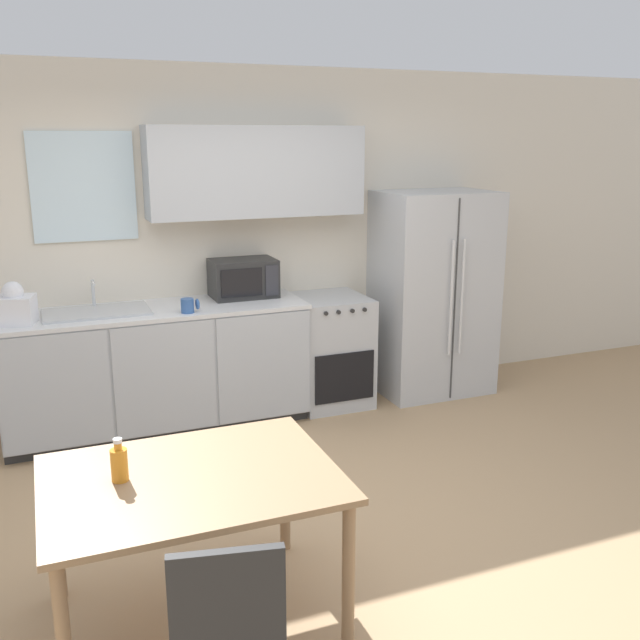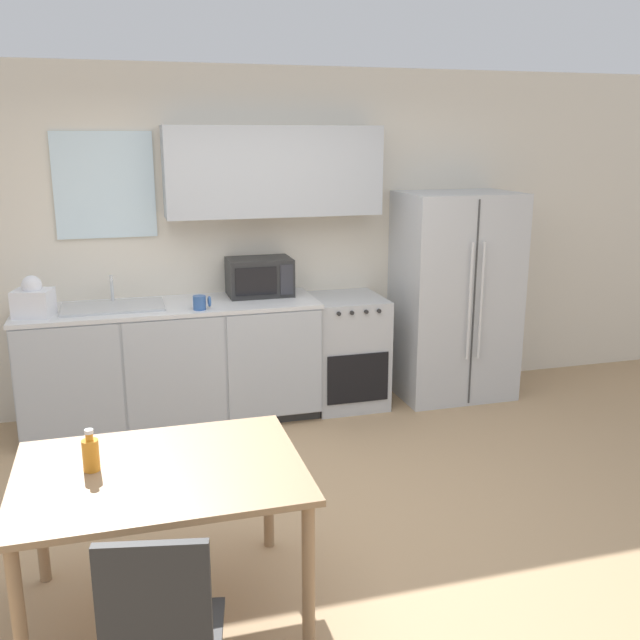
{
  "view_description": "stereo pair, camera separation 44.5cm",
  "coord_description": "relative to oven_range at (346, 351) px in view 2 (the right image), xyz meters",
  "views": [
    {
      "loc": [
        -1.27,
        -3.51,
        2.17
      ],
      "look_at": [
        0.33,
        0.5,
        1.05
      ],
      "focal_mm": 40.0,
      "sensor_mm": 36.0,
      "label": 1
    },
    {
      "loc": [
        -0.85,
        -3.65,
        2.17
      ],
      "look_at": [
        0.33,
        0.5,
        1.05
      ],
      "focal_mm": 40.0,
      "sensor_mm": 36.0,
      "label": 2
    }
  ],
  "objects": [
    {
      "name": "dining_chair_near",
      "position": [
        -1.7,
        -3.2,
        0.08
      ],
      "size": [
        0.47,
        0.47,
        0.93
      ],
      "rotation": [
        0.0,
        0.0,
        -0.2
      ],
      "color": "#282828",
      "rests_on": "ground_plane"
    },
    {
      "name": "oven_range",
      "position": [
        0.0,
        0.0,
        0.0
      ],
      "size": [
        0.58,
        0.64,
        0.9
      ],
      "color": "#B7BABC",
      "rests_on": "ground_plane"
    },
    {
      "name": "kitchen_sink",
      "position": [
        -1.81,
        -0.01,
        0.5
      ],
      "size": [
        0.73,
        0.43,
        0.21
      ],
      "color": "#B7BABC",
      "rests_on": "kitchen_counter"
    },
    {
      "name": "dining_table",
      "position": [
        -1.64,
        -2.35,
        0.19
      ],
      "size": [
        1.27,
        0.95,
        0.73
      ],
      "color": "#997551",
      "rests_on": "ground_plane"
    },
    {
      "name": "coffee_mug",
      "position": [
        -1.2,
        -0.25,
        0.54
      ],
      "size": [
        0.13,
        0.09,
        0.1
      ],
      "color": "#335999",
      "rests_on": "kitchen_counter"
    },
    {
      "name": "grocery_bag_0",
      "position": [
        -2.34,
        -0.12,
        0.61
      ],
      "size": [
        0.3,
        0.27,
        0.29
      ],
      "rotation": [
        0.0,
        0.0,
        -0.24
      ],
      "color": "white",
      "rests_on": "kitchen_counter"
    },
    {
      "name": "wall_back",
      "position": [
        -0.85,
        0.31,
        0.99
      ],
      "size": [
        12.0,
        0.38,
        2.7
      ],
      "color": "beige",
      "rests_on": "ground_plane"
    },
    {
      "name": "kitchen_counter",
      "position": [
        -1.41,
        -0.02,
        0.02
      ],
      "size": [
        2.23,
        0.68,
        0.94
      ],
      "color": "#333333",
      "rests_on": "ground_plane"
    },
    {
      "name": "refrigerator",
      "position": [
        0.95,
        -0.03,
        0.41
      ],
      "size": [
        0.95,
        0.72,
        1.73
      ],
      "color": "silver",
      "rests_on": "ground_plane"
    },
    {
      "name": "ground_plane",
      "position": [
        -0.9,
        -1.69,
        -0.45
      ],
      "size": [
        12.0,
        12.0,
        0.0
      ],
      "primitive_type": "plane",
      "color": "tan"
    },
    {
      "name": "microwave",
      "position": [
        -0.69,
        0.11,
        0.64
      ],
      "size": [
        0.5,
        0.34,
        0.3
      ],
      "color": "#282828",
      "rests_on": "kitchen_counter"
    },
    {
      "name": "drink_bottle",
      "position": [
        -1.93,
        -2.28,
        0.36
      ],
      "size": [
        0.07,
        0.07,
        0.19
      ],
      "color": "orange",
      "rests_on": "dining_table"
    }
  ]
}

